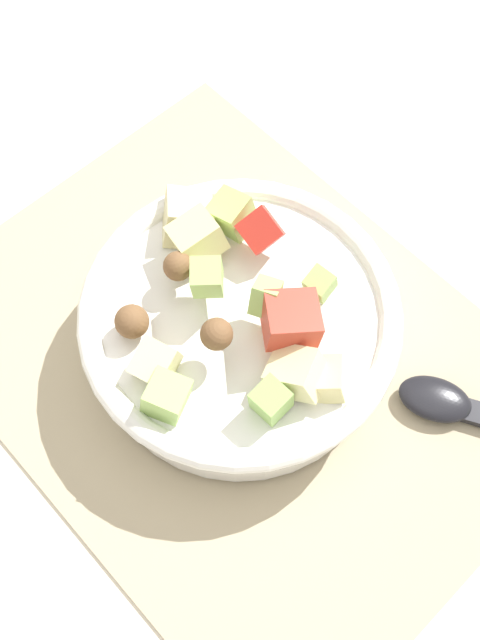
{
  "coord_description": "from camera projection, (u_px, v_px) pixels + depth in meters",
  "views": [
    {
      "loc": [
        -0.17,
        0.16,
        0.55
      ],
      "look_at": [
        0.01,
        -0.01,
        0.05
      ],
      "focal_mm": 41.71,
      "sensor_mm": 36.0,
      "label": 1
    }
  ],
  "objects": [
    {
      "name": "ground_plane",
      "position": [
        236.0,
        359.0,
        0.6
      ],
      "size": [
        2.4,
        2.4,
        0.0
      ],
      "primitive_type": "plane",
      "color": "silver"
    },
    {
      "name": "placemat",
      "position": [
        236.0,
        358.0,
        0.59
      ],
      "size": [
        0.47,
        0.35,
        0.01
      ],
      "primitive_type": "cube",
      "color": "tan",
      "rests_on": "ground_plane"
    },
    {
      "name": "salad_bowl",
      "position": [
        239.0,
        324.0,
        0.56
      ],
      "size": [
        0.24,
        0.24,
        0.1
      ],
      "color": "white",
      "rests_on": "placemat"
    }
  ]
}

